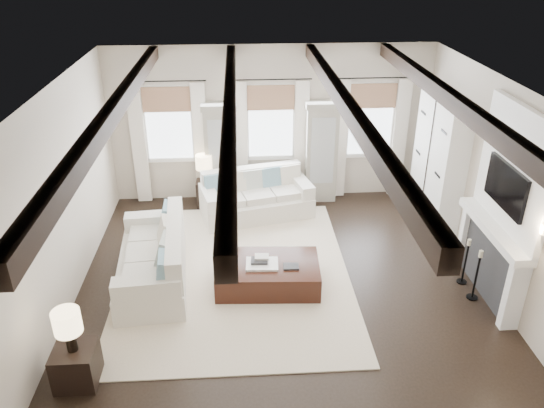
{
  "coord_description": "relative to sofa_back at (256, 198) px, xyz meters",
  "views": [
    {
      "loc": [
        -0.63,
        -6.6,
        5.03
      ],
      "look_at": [
        -0.14,
        1.04,
        1.15
      ],
      "focal_mm": 35.0,
      "sensor_mm": 36.0,
      "label": 1
    }
  ],
  "objects": [
    {
      "name": "book_loose",
      "position": [
        0.46,
        -2.61,
        0.07
      ],
      "size": [
        0.25,
        0.19,
        0.03
      ],
      "primitive_type": "cube",
      "rotation": [
        0.0,
        0.0,
        -0.05
      ],
      "color": "#262628",
      "rests_on": "ottoman"
    },
    {
      "name": "sofa_back",
      "position": [
        0.0,
        0.0,
        0.0
      ],
      "size": [
        2.31,
        1.45,
        0.92
      ],
      "color": "white",
      "rests_on": "ground"
    },
    {
      "name": "side_table_front",
      "position": [
        -2.39,
        -4.36,
        -0.11
      ],
      "size": [
        0.51,
        0.51,
        0.51
      ],
      "primitive_type": "cube",
      "color": "black",
      "rests_on": "ground"
    },
    {
      "name": "area_rug",
      "position": [
        -0.43,
        -2.1,
        -0.36
      ],
      "size": [
        3.75,
        4.65,
        0.02
      ],
      "primitive_type": "cube",
      "color": "beige",
      "rests_on": "ground"
    },
    {
      "name": "tray",
      "position": [
        0.01,
        -2.52,
        0.07
      ],
      "size": [
        0.52,
        0.41,
        0.04
      ],
      "primitive_type": "cube",
      "rotation": [
        0.0,
        0.0,
        -0.05
      ],
      "color": "white",
      "rests_on": "ottoman"
    },
    {
      "name": "candlestick_far",
      "position": [
        3.25,
        -2.58,
        -0.04
      ],
      "size": [
        0.16,
        0.16,
        0.8
      ],
      "color": "black",
      "rests_on": "ground"
    },
    {
      "name": "ground",
      "position": [
        0.35,
        -2.88,
        -0.37
      ],
      "size": [
        7.5,
        7.5,
        0.0
      ],
      "primitive_type": "plane",
      "color": "black",
      "rests_on": "ground"
    },
    {
      "name": "ottoman",
      "position": [
        0.1,
        -2.47,
        -0.16
      ],
      "size": [
        1.67,
        1.09,
        0.42
      ],
      "primitive_type": "cube",
      "rotation": [
        0.0,
        0.0,
        -0.05
      ],
      "color": "black",
      "rests_on": "ground"
    },
    {
      "name": "room_shell",
      "position": [
        1.1,
        -1.99,
        1.52
      ],
      "size": [
        6.54,
        7.54,
        3.22
      ],
      "color": "beige",
      "rests_on": "ground"
    },
    {
      "name": "book_upper",
      "position": [
        0.01,
        -2.42,
        0.15
      ],
      "size": [
        0.23,
        0.18,
        0.03
      ],
      "primitive_type": "cube",
      "rotation": [
        0.0,
        0.0,
        -0.05
      ],
      "color": "beige",
      "rests_on": "book_lower"
    },
    {
      "name": "sofa_left",
      "position": [
        -1.67,
        -2.22,
        0.02
      ],
      "size": [
        1.22,
        2.36,
        0.98
      ],
      "color": "white",
      "rests_on": "ground"
    },
    {
      "name": "side_table_back",
      "position": [
        -1.02,
        0.46,
        -0.09
      ],
      "size": [
        0.37,
        0.37,
        0.55
      ],
      "primitive_type": "cube",
      "color": "black",
      "rests_on": "ground"
    },
    {
      "name": "lamp_front",
      "position": [
        -2.39,
        -4.36,
        0.54
      ],
      "size": [
        0.34,
        0.34,
        0.58
      ],
      "color": "black",
      "rests_on": "side_table_front"
    },
    {
      "name": "candlestick_near",
      "position": [
        3.25,
        -3.0,
        -0.01
      ],
      "size": [
        0.17,
        0.17,
        0.86
      ],
      "color": "black",
      "rests_on": "ground"
    },
    {
      "name": "book_lower",
      "position": [
        -0.03,
        -2.48,
        0.11
      ],
      "size": [
        0.27,
        0.21,
        0.04
      ],
      "primitive_type": "cube",
      "rotation": [
        0.0,
        0.0,
        -0.05
      ],
      "color": "#262628",
      "rests_on": "tray"
    },
    {
      "name": "lamp_back",
      "position": [
        -1.02,
        0.46,
        0.57
      ],
      "size": [
        0.33,
        0.33,
        0.57
      ],
      "color": "black",
      "rests_on": "side_table_back"
    }
  ]
}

